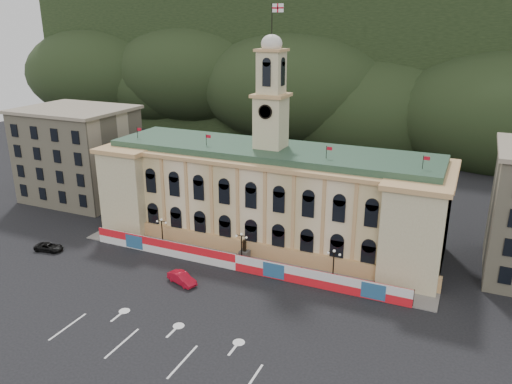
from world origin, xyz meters
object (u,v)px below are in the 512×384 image
at_px(black_suv, 49,247).
at_px(statue, 244,255).
at_px(lamp_center, 242,246).
at_px(red_sedan, 182,278).

bearing_deg(black_suv, statue, -83.33).
height_order(statue, lamp_center, lamp_center).
xyz_separation_m(statue, black_suv, (-30.00, -9.15, -0.55)).
distance_m(statue, black_suv, 31.37).
bearing_deg(statue, lamp_center, -90.00).
bearing_deg(lamp_center, red_sedan, -120.90).
height_order(lamp_center, black_suv, lamp_center).
relative_size(statue, red_sedan, 0.74).
distance_m(lamp_center, red_sedan, 10.20).
height_order(statue, red_sedan, statue).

